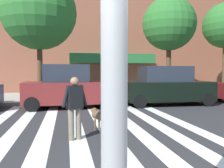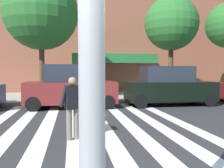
# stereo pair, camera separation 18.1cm
# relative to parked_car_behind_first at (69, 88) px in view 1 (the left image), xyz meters

# --- Properties ---
(ground_plane) EXTENTS (160.00, 160.00, 0.00)m
(ground_plane) POSITION_rel_parked_car_behind_first_xyz_m (0.56, -4.27, -0.98)
(ground_plane) COLOR #2B2B2D
(sidewalk_far) EXTENTS (80.00, 6.00, 0.15)m
(sidewalk_far) POSITION_rel_parked_car_behind_first_xyz_m (0.56, 4.23, -0.90)
(sidewalk_far) COLOR #9A9990
(sidewalk_far) RESTS_ON ground_plane
(crosswalk_stripes) EXTENTS (6.75, 10.40, 0.01)m
(crosswalk_stripes) POSITION_rel_parked_car_behind_first_xyz_m (0.61, -4.27, -0.97)
(crosswalk_stripes) COLOR silver
(crosswalk_stripes) RESTS_ON ground_plane
(parked_car_behind_first) EXTENTS (4.37, 2.07, 2.10)m
(parked_car_behind_first) POSITION_rel_parked_car_behind_first_xyz_m (0.00, 0.00, 0.00)
(parked_car_behind_first) COLOR maroon
(parked_car_behind_first) RESTS_ON ground_plane
(parked_car_third_in_line) EXTENTS (4.58, 1.95, 2.04)m
(parked_car_third_in_line) POSITION_rel_parked_car_behind_first_xyz_m (5.10, 0.00, -0.00)
(parked_car_third_in_line) COLOR black
(parked_car_third_in_line) RESTS_ON ground_plane
(street_tree_nearest) EXTENTS (4.15, 4.15, 6.96)m
(street_tree_nearest) POSITION_rel_parked_car_behind_first_xyz_m (-1.57, 2.14, 4.05)
(street_tree_nearest) COLOR #4C3823
(street_tree_nearest) RESTS_ON sidewalk_far
(street_tree_middle) EXTENTS (3.36, 3.36, 6.29)m
(street_tree_middle) POSITION_rel_parked_car_behind_first_xyz_m (6.28, 2.50, 3.76)
(street_tree_middle) COLOR #4C3823
(street_tree_middle) RESTS_ON sidewalk_far
(pedestrian_dog_walker) EXTENTS (0.69, 0.36, 1.64)m
(pedestrian_dog_walker) POSITION_rel_parked_car_behind_first_xyz_m (0.09, -5.62, -0.05)
(pedestrian_dog_walker) COLOR #6B6051
(pedestrian_dog_walker) RESTS_ON ground_plane
(dog_on_leash) EXTENTS (0.49, 0.96, 0.65)m
(dog_on_leash) POSITION_rel_parked_car_behind_first_xyz_m (0.85, -4.75, -0.53)
(dog_on_leash) COLOR brown
(dog_on_leash) RESTS_ON ground_plane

